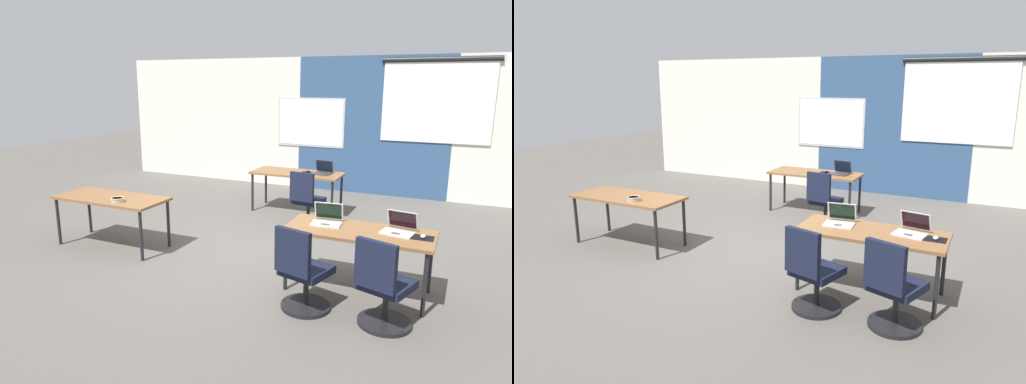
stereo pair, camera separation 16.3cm
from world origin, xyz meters
The scene contains 16 objects.
ground_plane centered at (0.00, 0.00, 0.00)m, with size 24.00×24.00×0.00m.
back_wall_assembly centered at (0.04, 4.20, 1.41)m, with size 10.00×0.27×2.80m.
desk_near_left centered at (-1.75, -0.60, 0.66)m, with size 1.60×0.70×0.72m.
desk_near_right centered at (1.75, -0.60, 0.66)m, with size 1.60×0.70×0.72m.
desk_far_center centered at (0.00, 2.20, 0.66)m, with size 1.60×0.70×0.72m.
laptop_near_right_inner centered at (1.36, -0.51, 0.77)m, with size 0.36×0.33×0.23m.
chair_near_right_inner centered at (1.35, -1.29, 0.38)m, with size 0.54×0.59×0.92m.
laptop_far_right centered at (0.44, 2.26, 0.77)m, with size 0.37×0.34×0.23m.
mousepad_far_right centered at (0.18, 2.26, 0.72)m, with size 0.22×0.19×0.00m.
mouse_far_right centered at (0.18, 2.26, 0.74)m, with size 0.07×0.11×0.03m.
chair_far_right centered at (0.45, 1.43, 0.38)m, with size 0.52×0.56×0.92m.
laptop_near_right_end centered at (2.16, -0.50, 0.77)m, with size 0.38×0.37×0.22m.
mousepad_near_right_end centered at (2.41, -0.58, 0.72)m, with size 0.22×0.19×0.00m.
mouse_near_right_end centered at (2.41, -0.58, 0.74)m, with size 0.06×0.10×0.03m.
chair_near_right_end centered at (2.15, -1.28, 0.38)m, with size 0.55×0.61×0.92m.
snack_bowl centered at (-1.47, -0.78, 0.76)m, with size 0.18×0.18×0.06m.
Camera 1 is at (2.77, -5.42, 2.31)m, focal length 32.36 mm.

